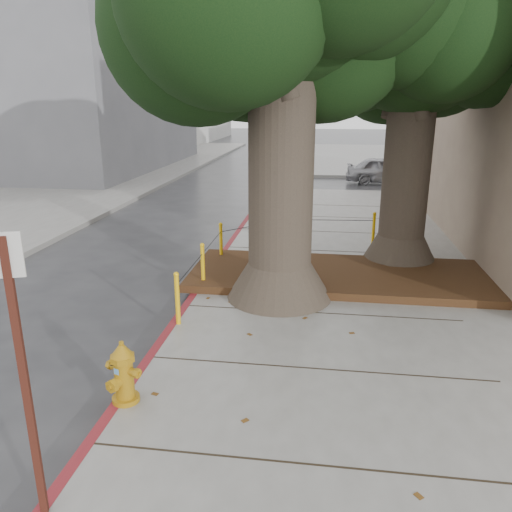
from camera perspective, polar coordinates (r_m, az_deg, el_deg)
The scene contains 13 objects.
ground at distance 7.48m, azimuth 2.97°, elevation -13.46°, with size 140.00×140.00×0.00m, color #28282B.
sidewalk_far at distance 37.01m, azimuth 16.79°, elevation 10.70°, with size 16.00×20.00×0.15m, color slate.
curb_red at distance 9.99m, azimuth -7.24°, elevation -4.91°, with size 0.14×26.00×0.16m, color maroon.
planter_bed at distance 10.92m, azimuth 9.55°, elevation -2.18°, with size 6.40×2.60×0.16m, color black.
building_far_grey at distance 32.45m, azimuth -21.95°, elevation 19.92°, with size 12.00×16.00×12.00m, color slate.
building_far_white at distance 54.44m, azimuth -11.53°, elevation 20.77°, with size 12.00×18.00×15.00m, color silver.
tree_near at distance 9.38m, azimuth 5.46°, elevation 26.81°, with size 4.50×3.80×7.68m.
tree_far at distance 11.98m, azimuth 19.62°, elevation 22.07°, with size 4.50×3.80×7.17m.
bollard_ring at distance 11.32m, azimuth 0.65°, elevation 1.06°, with size 3.79×5.39×0.95m.
fire_hydrant at distance 6.64m, azimuth -14.92°, elevation -12.76°, with size 0.45×0.45×0.84m.
signpost at distance 4.74m, azimuth -25.13°, elevation -11.38°, with size 0.26×0.11×2.70m.
car_silver at distance 25.19m, azimuth 14.63°, elevation 9.45°, with size 1.53×3.80×1.29m, color #9A9A9E.
car_dark at distance 28.72m, azimuth -17.40°, elevation 9.90°, with size 1.51×3.73×1.08m, color black.
Camera 1 is at (0.52, -6.41, 3.81)m, focal length 35.00 mm.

